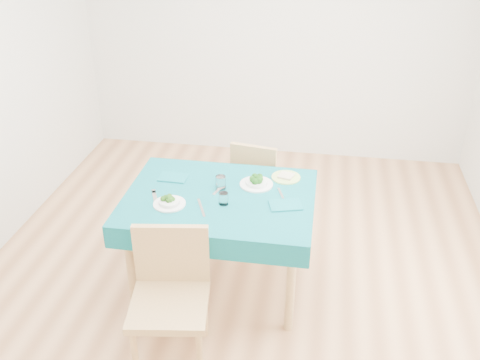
% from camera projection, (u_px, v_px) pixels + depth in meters
% --- Properties ---
extents(room_shell, '(4.02, 4.52, 2.73)m').
position_uv_depth(room_shell, '(240.00, 112.00, 3.41)').
color(room_shell, '#AB7247').
rests_on(room_shell, ground).
extents(table, '(1.28, 0.98, 0.76)m').
position_uv_depth(table, '(220.00, 241.00, 3.82)').
color(table, '#095D66').
rests_on(table, ground).
extents(chair_near, '(0.53, 0.56, 1.15)m').
position_uv_depth(chair_near, '(168.00, 286.00, 3.11)').
color(chair_near, tan).
rests_on(chair_near, ground).
extents(chair_far, '(0.43, 0.46, 0.93)m').
position_uv_depth(chair_far, '(259.00, 180.00, 4.45)').
color(chair_far, tan).
rests_on(chair_far, ground).
extents(bowl_near, '(0.22, 0.22, 0.07)m').
position_uv_depth(bowl_near, '(169.00, 200.00, 3.53)').
color(bowl_near, white).
rests_on(bowl_near, table).
extents(bowl_far, '(0.24, 0.24, 0.07)m').
position_uv_depth(bowl_far, '(256.00, 181.00, 3.76)').
color(bowl_far, white).
rests_on(bowl_far, table).
extents(fork_near, '(0.10, 0.19, 0.00)m').
position_uv_depth(fork_near, '(155.00, 198.00, 3.61)').
color(fork_near, silver).
rests_on(fork_near, table).
extents(knife_near, '(0.11, 0.22, 0.00)m').
position_uv_depth(knife_near, '(201.00, 208.00, 3.50)').
color(knife_near, silver).
rests_on(knife_near, table).
extents(fork_far, '(0.06, 0.16, 0.00)m').
position_uv_depth(fork_far, '(219.00, 189.00, 3.71)').
color(fork_far, silver).
rests_on(fork_far, table).
extents(knife_far, '(0.08, 0.21, 0.00)m').
position_uv_depth(knife_far, '(282.00, 196.00, 3.64)').
color(knife_far, silver).
rests_on(knife_far, table).
extents(napkin_near, '(0.21, 0.15, 0.01)m').
position_uv_depth(napkin_near, '(173.00, 177.00, 3.86)').
color(napkin_near, '#0D6971').
rests_on(napkin_near, table).
extents(napkin_far, '(0.24, 0.20, 0.01)m').
position_uv_depth(napkin_far, '(285.00, 205.00, 3.53)').
color(napkin_far, '#0D6971').
rests_on(napkin_far, table).
extents(tumbler_center, '(0.07, 0.07, 0.09)m').
position_uv_depth(tumbler_center, '(221.00, 182.00, 3.71)').
color(tumbler_center, white).
rests_on(tumbler_center, table).
extents(tumbler_side, '(0.06, 0.06, 0.08)m').
position_uv_depth(tumbler_side, '(224.00, 198.00, 3.53)').
color(tumbler_side, white).
rests_on(tumbler_side, table).
extents(side_plate, '(0.21, 0.21, 0.01)m').
position_uv_depth(side_plate, '(286.00, 177.00, 3.86)').
color(side_plate, '#BEE46F').
rests_on(side_plate, table).
extents(bread_slice, '(0.12, 0.12, 0.02)m').
position_uv_depth(bread_slice, '(286.00, 176.00, 3.86)').
color(bread_slice, beige).
rests_on(bread_slice, side_plate).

